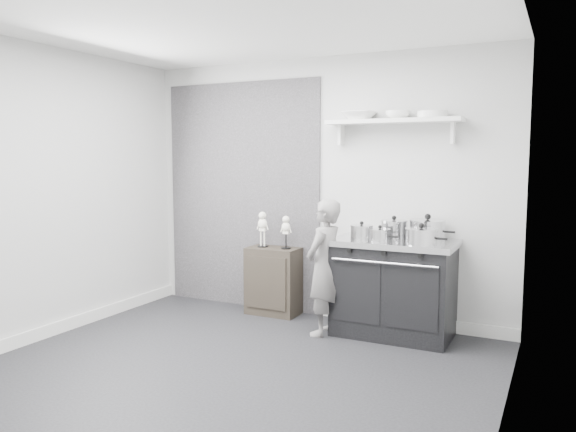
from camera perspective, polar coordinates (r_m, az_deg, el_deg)
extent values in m
plane|color=black|center=(4.60, -5.95, -15.45)|extent=(4.00, 4.00, 0.00)
cube|color=#B4B4B2|center=(5.89, 3.30, 2.79)|extent=(4.00, 0.02, 2.70)
cube|color=#B4B4B2|center=(2.94, -25.29, -0.98)|extent=(4.00, 0.02, 2.70)
cube|color=#B4B4B2|center=(5.62, -23.64, 2.15)|extent=(0.02, 3.60, 2.70)
cube|color=#B4B4B2|center=(3.64, 21.51, 0.40)|extent=(0.02, 3.60, 2.70)
cube|color=silver|center=(4.40, -6.36, 19.39)|extent=(4.00, 3.60, 0.02)
cube|color=black|center=(6.31, -4.72, 2.09)|extent=(1.90, 0.02, 2.50)
cube|color=silver|center=(5.78, 12.46, -10.42)|extent=(2.00, 0.03, 0.12)
cube|color=silver|center=(5.83, -22.97, -10.61)|extent=(0.03, 3.60, 0.12)
cube|color=silver|center=(5.50, 10.60, 9.46)|extent=(1.30, 0.26, 0.04)
cube|color=silver|center=(5.73, 5.42, 8.19)|extent=(0.03, 0.12, 0.20)
cube|color=silver|center=(5.44, 16.42, 8.09)|extent=(0.03, 0.12, 0.20)
cube|color=black|center=(5.43, 10.68, -7.42)|extent=(1.07, 0.64, 0.86)
cube|color=silver|center=(5.34, 10.78, -2.65)|extent=(1.14, 0.69, 0.05)
cube|color=black|center=(5.20, 6.96, -7.71)|extent=(0.45, 0.02, 0.56)
cube|color=black|center=(5.06, 12.53, -8.20)|extent=(0.45, 0.02, 0.56)
cylinder|color=silver|center=(5.03, 9.66, -4.72)|extent=(0.97, 0.02, 0.02)
cylinder|color=black|center=(5.13, 6.27, -3.49)|extent=(0.04, 0.03, 0.04)
cylinder|color=black|center=(5.03, 9.73, -3.73)|extent=(0.04, 0.03, 0.04)
cylinder|color=black|center=(4.95, 13.31, -3.96)|extent=(0.04, 0.03, 0.04)
cube|color=black|center=(6.05, -1.49, -6.60)|extent=(0.55, 0.32, 0.72)
imported|color=slate|center=(5.31, 3.70, -5.23)|extent=(0.37, 0.51, 1.29)
cylinder|color=#BDBDBF|center=(5.29, 7.48, -1.73)|extent=(0.21, 0.21, 0.12)
cylinder|color=#BDBDBF|center=(5.28, 7.49, -1.00)|extent=(0.21, 0.21, 0.02)
sphere|color=black|center=(5.28, 7.50, -0.72)|extent=(0.04, 0.04, 0.04)
cylinder|color=black|center=(5.25, 8.97, -1.81)|extent=(0.10, 0.02, 0.02)
cylinder|color=#BDBDBF|center=(5.43, 10.70, -1.39)|extent=(0.25, 0.25, 0.15)
cylinder|color=#BDBDBF|center=(5.42, 10.72, -0.50)|extent=(0.26, 0.26, 0.02)
sphere|color=black|center=(5.42, 10.73, -0.19)|extent=(0.04, 0.04, 0.04)
cylinder|color=black|center=(5.39, 12.38, -1.48)|extent=(0.10, 0.02, 0.02)
cylinder|color=#BDBDBF|center=(5.37, 13.98, -1.46)|extent=(0.32, 0.32, 0.17)
cylinder|color=#BDBDBF|center=(5.36, 14.01, -0.46)|extent=(0.33, 0.33, 0.02)
sphere|color=black|center=(5.36, 14.02, -0.08)|extent=(0.06, 0.06, 0.06)
cylinder|color=black|center=(5.33, 16.09, -1.57)|extent=(0.10, 0.02, 0.02)
cylinder|color=#BDBDBF|center=(5.06, 13.37, -2.14)|extent=(0.27, 0.27, 0.13)
cylinder|color=#BDBDBF|center=(5.05, 13.39, -1.32)|extent=(0.28, 0.28, 0.02)
sphere|color=black|center=(5.04, 13.40, -0.96)|extent=(0.05, 0.05, 0.05)
cylinder|color=black|center=(5.02, 15.33, -2.25)|extent=(0.10, 0.02, 0.02)
cylinder|color=#BDBDBF|center=(5.20, 9.31, -2.00)|extent=(0.19, 0.19, 0.10)
cylinder|color=#BDBDBF|center=(5.19, 9.33, -1.37)|extent=(0.20, 0.20, 0.02)
sphere|color=black|center=(5.19, 9.33, -1.10)|extent=(0.03, 0.03, 0.03)
cylinder|color=black|center=(5.16, 10.76, -2.09)|extent=(0.10, 0.02, 0.02)
imported|color=white|center=(5.60, 7.24, 10.07)|extent=(0.33, 0.33, 0.08)
imported|color=white|center=(5.49, 11.09, 10.05)|extent=(0.24, 0.24, 0.07)
cylinder|color=white|center=(5.41, 14.47, 9.96)|extent=(0.28, 0.28, 0.06)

